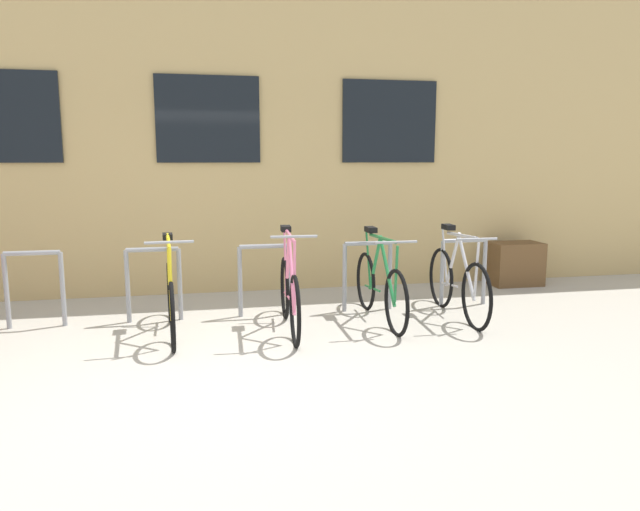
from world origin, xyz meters
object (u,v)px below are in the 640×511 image
Objects in this scene: bicycle_green at (380,286)px; bicycle_yellow at (171,298)px; bicycle_silver at (457,282)px; bicycle_pink at (289,293)px; planter_box at (515,264)px.

bicycle_yellow is at bearing -177.98° from bicycle_green.
bicycle_silver is at bearing 0.99° from bicycle_yellow.
bicycle_green is 1.04× the size of bicycle_yellow.
planter_box is at bearing 24.60° from bicycle_pink.
bicycle_green is 1.03m from bicycle_pink.
bicycle_green is at bearing 9.52° from bicycle_pink.
bicycle_yellow is at bearing -179.01° from bicycle_silver.
bicycle_silver is (0.90, -0.02, 0.01)m from bicycle_green.
bicycle_silver reaches higher than planter_box.
planter_box is (3.44, 1.58, -0.09)m from bicycle_pink.
bicycle_pink is 2.47× the size of planter_box.
planter_box is at bearing 17.74° from bicycle_yellow.
bicycle_green is 2.80m from planter_box.
bicycle_pink is at bearing -175.62° from bicycle_silver.
bicycle_pink is 1.00× the size of bicycle_silver.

